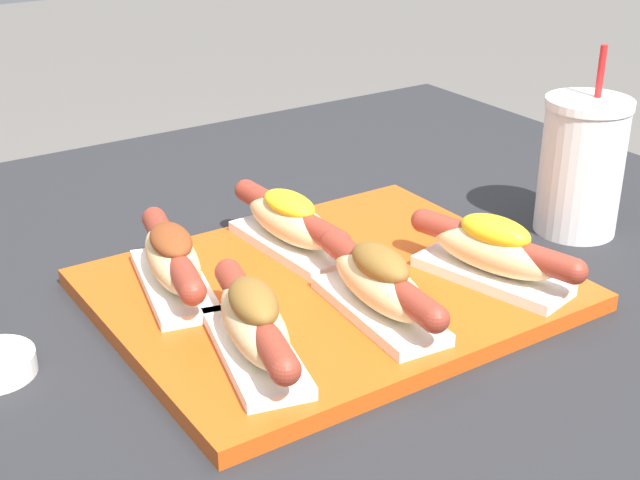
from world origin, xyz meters
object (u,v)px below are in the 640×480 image
(hot_dog_2, at_px, (494,251))
(hot_dog_4, at_px, (289,222))
(serving_tray, at_px, (331,290))
(drink_cup, at_px, (582,166))
(hot_dog_1, at_px, (380,284))
(hot_dog_3, at_px, (172,260))
(hot_dog_0, at_px, (254,324))

(hot_dog_2, bearing_deg, hot_dog_4, 126.53)
(serving_tray, height_order, hot_dog_4, hot_dog_4)
(drink_cup, bearing_deg, serving_tray, 176.51)
(serving_tray, xyz_separation_m, hot_dog_2, (0.14, -0.09, 0.04))
(hot_dog_1, bearing_deg, hot_dog_3, 131.60)
(serving_tray, xyz_separation_m, hot_dog_1, (-0.00, -0.08, 0.04))
(hot_dog_2, relative_size, hot_dog_4, 0.98)
(hot_dog_2, bearing_deg, hot_dog_3, 149.76)
(hot_dog_4, distance_m, drink_cup, 0.35)
(serving_tray, bearing_deg, hot_dog_0, -148.95)
(hot_dog_1, xyz_separation_m, drink_cup, (0.34, 0.06, 0.03))
(hot_dog_2, relative_size, drink_cup, 0.90)
(serving_tray, bearing_deg, drink_cup, -3.49)
(hot_dog_3, xyz_separation_m, drink_cup, (0.48, -0.10, 0.03))
(hot_dog_0, bearing_deg, hot_dog_3, 91.75)
(hot_dog_1, bearing_deg, serving_tray, 89.71)
(hot_dog_4, bearing_deg, hot_dog_1, -92.46)
(hot_dog_2, xyz_separation_m, hot_dog_3, (-0.28, 0.16, -0.00))
(hot_dog_1, relative_size, hot_dog_3, 1.02)
(hot_dog_2, bearing_deg, hot_dog_0, 178.61)
(drink_cup, bearing_deg, hot_dog_2, -161.42)
(hot_dog_0, relative_size, hot_dog_4, 0.98)
(hot_dog_4, bearing_deg, hot_dog_3, -173.78)
(hot_dog_1, height_order, hot_dog_3, hot_dog_1)
(serving_tray, xyz_separation_m, drink_cup, (0.34, -0.02, 0.07))
(hot_dog_2, height_order, drink_cup, drink_cup)
(hot_dog_1, bearing_deg, hot_dog_4, 87.54)
(hot_dog_2, xyz_separation_m, hot_dog_4, (-0.13, 0.18, -0.00))
(hot_dog_0, height_order, drink_cup, drink_cup)
(hot_dog_1, height_order, drink_cup, drink_cup)
(hot_dog_3, bearing_deg, drink_cup, -11.28)
(hot_dog_3, bearing_deg, hot_dog_4, 6.22)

